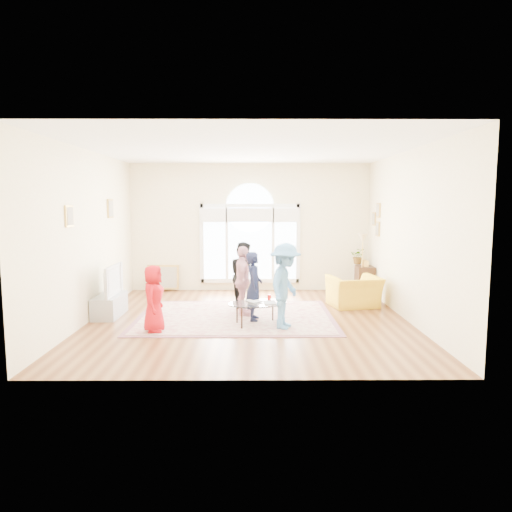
{
  "coord_description": "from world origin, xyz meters",
  "views": [
    {
      "loc": [
        0.09,
        -8.52,
        2.22
      ],
      "look_at": [
        0.14,
        0.3,
        1.19
      ],
      "focal_mm": 32.0,
      "sensor_mm": 36.0,
      "label": 1
    }
  ],
  "objects_px": {
    "armchair": "(354,292)",
    "television": "(109,280)",
    "area_rug": "(235,316)",
    "coffee_table": "(258,304)",
    "tv_console": "(110,305)"
  },
  "relations": [
    {
      "from": "tv_console",
      "to": "armchair",
      "type": "relative_size",
      "value": 0.99
    },
    {
      "from": "coffee_table",
      "to": "armchair",
      "type": "relative_size",
      "value": 1.2
    },
    {
      "from": "area_rug",
      "to": "television",
      "type": "distance_m",
      "value": 2.58
    },
    {
      "from": "television",
      "to": "coffee_table",
      "type": "xyz_separation_m",
      "value": [
        2.91,
        -0.71,
        -0.32
      ]
    },
    {
      "from": "tv_console",
      "to": "television",
      "type": "height_order",
      "value": "television"
    },
    {
      "from": "television",
      "to": "armchair",
      "type": "relative_size",
      "value": 1.01
    },
    {
      "from": "armchair",
      "to": "area_rug",
      "type": "bearing_deg",
      "value": 7.86
    },
    {
      "from": "area_rug",
      "to": "tv_console",
      "type": "distance_m",
      "value": 2.49
    },
    {
      "from": "tv_console",
      "to": "armchair",
      "type": "height_order",
      "value": "armchair"
    },
    {
      "from": "coffee_table",
      "to": "armchair",
      "type": "distance_m",
      "value": 2.56
    },
    {
      "from": "armchair",
      "to": "television",
      "type": "bearing_deg",
      "value": -2.45
    },
    {
      "from": "coffee_table",
      "to": "armchair",
      "type": "bearing_deg",
      "value": 21.29
    },
    {
      "from": "area_rug",
      "to": "television",
      "type": "height_order",
      "value": "television"
    },
    {
      "from": "coffee_table",
      "to": "armchair",
      "type": "xyz_separation_m",
      "value": [
        2.08,
        1.49,
        -0.07
      ]
    },
    {
      "from": "area_rug",
      "to": "tv_console",
      "type": "relative_size",
      "value": 3.6
    }
  ]
}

